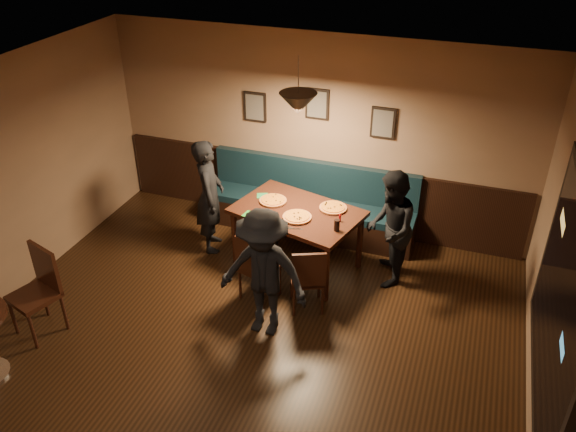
% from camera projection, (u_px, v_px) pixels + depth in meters
% --- Properties ---
extents(floor, '(7.00, 7.00, 0.00)m').
position_uv_depth(floor, '(213.00, 390.00, 5.91)').
color(floor, black).
rests_on(floor, ground).
extents(ceiling, '(7.00, 7.00, 0.00)m').
position_uv_depth(ceiling, '(190.00, 134.00, 4.48)').
color(ceiling, silver).
rests_on(ceiling, ground).
extents(wall_back, '(6.00, 0.00, 6.00)m').
position_uv_depth(wall_back, '(317.00, 134.00, 8.03)').
color(wall_back, '#8C704F').
rests_on(wall_back, ground).
extents(wall_right, '(0.00, 7.00, 7.00)m').
position_uv_depth(wall_right, '(566.00, 360.00, 4.34)').
color(wall_right, '#8C704F').
rests_on(wall_right, ground).
extents(wainscot, '(5.88, 0.06, 1.00)m').
position_uv_depth(wainscot, '(315.00, 193.00, 8.47)').
color(wainscot, black).
rests_on(wainscot, ground).
extents(booth_bench, '(3.00, 0.60, 1.00)m').
position_uv_depth(booth_bench, '(309.00, 201.00, 8.25)').
color(booth_bench, '#0F232D').
rests_on(booth_bench, ground).
extents(window_frame, '(0.06, 2.56, 1.86)m').
position_uv_depth(window_frame, '(560.00, 308.00, 4.71)').
color(window_frame, black).
rests_on(window_frame, wall_right).
extents(window_glass, '(0.00, 2.40, 2.40)m').
position_uv_depth(window_glass, '(556.00, 307.00, 4.72)').
color(window_glass, black).
rests_on(window_glass, wall_right).
extents(picture_left, '(0.32, 0.04, 0.42)m').
position_uv_depth(picture_left, '(255.00, 107.00, 8.11)').
color(picture_left, black).
rests_on(picture_left, wall_back).
extents(picture_center, '(0.32, 0.04, 0.42)m').
position_uv_depth(picture_center, '(317.00, 104.00, 7.78)').
color(picture_center, black).
rests_on(picture_center, wall_back).
extents(picture_right, '(0.32, 0.04, 0.42)m').
position_uv_depth(picture_right, '(383.00, 123.00, 7.60)').
color(picture_right, black).
rests_on(picture_right, wall_back).
extents(pendant_lamp, '(0.44, 0.44, 0.25)m').
position_uv_depth(pendant_lamp, '(298.00, 103.00, 6.64)').
color(pendant_lamp, black).
rests_on(pendant_lamp, ceiling).
extents(dining_table, '(1.76, 1.37, 0.84)m').
position_uv_depth(dining_table, '(297.00, 238.00, 7.58)').
color(dining_table, black).
rests_on(dining_table, floor).
extents(chair_near_left, '(0.50, 0.50, 0.91)m').
position_uv_depth(chair_near_left, '(260.00, 266.00, 6.99)').
color(chair_near_left, black).
rests_on(chair_near_left, floor).
extents(chair_near_right, '(0.51, 0.51, 0.88)m').
position_uv_depth(chair_near_right, '(307.00, 276.00, 6.83)').
color(chair_near_right, black).
rests_on(chair_near_right, floor).
extents(diner_left, '(0.57, 0.68, 1.60)m').
position_uv_depth(diner_left, '(210.00, 196.00, 7.76)').
color(diner_left, black).
rests_on(diner_left, floor).
extents(diner_right, '(0.70, 0.83, 1.52)m').
position_uv_depth(diner_right, '(390.00, 229.00, 7.13)').
color(diner_right, black).
rests_on(diner_right, floor).
extents(diner_front, '(1.02, 0.60, 1.56)m').
position_uv_depth(diner_front, '(263.00, 274.00, 6.30)').
color(diner_front, black).
rests_on(diner_front, floor).
extents(pizza_a, '(0.38, 0.38, 0.04)m').
position_uv_depth(pizza_a, '(273.00, 200.00, 7.54)').
color(pizza_a, orange).
rests_on(pizza_a, dining_table).
extents(pizza_b, '(0.42, 0.42, 0.04)m').
position_uv_depth(pizza_b, '(297.00, 217.00, 7.19)').
color(pizza_b, gold).
rests_on(pizza_b, dining_table).
extents(pizza_c, '(0.36, 0.36, 0.04)m').
position_uv_depth(pizza_c, '(333.00, 208.00, 7.38)').
color(pizza_c, gold).
rests_on(pizza_c, dining_table).
extents(soda_glass, '(0.08, 0.08, 0.15)m').
position_uv_depth(soda_glass, '(337.00, 225.00, 6.92)').
color(soda_glass, black).
rests_on(soda_glass, dining_table).
extents(tabasco_bottle, '(0.03, 0.03, 0.12)m').
position_uv_depth(tabasco_bottle, '(340.00, 217.00, 7.11)').
color(tabasco_bottle, maroon).
rests_on(tabasco_bottle, dining_table).
extents(napkin_a, '(0.19, 0.19, 0.01)m').
position_uv_depth(napkin_a, '(262.00, 196.00, 7.69)').
color(napkin_a, '#1F7638').
rests_on(napkin_a, dining_table).
extents(napkin_b, '(0.18, 0.18, 0.01)m').
position_uv_depth(napkin_b, '(250.00, 215.00, 7.27)').
color(napkin_b, '#1F7522').
rests_on(napkin_b, dining_table).
extents(cutlery_set, '(0.18, 0.05, 0.00)m').
position_uv_depth(cutlery_set, '(288.00, 228.00, 7.01)').
color(cutlery_set, silver).
rests_on(cutlery_set, dining_table).
extents(cafe_chair_far, '(0.58, 0.58, 1.04)m').
position_uv_depth(cafe_chair_far, '(33.00, 295.00, 6.41)').
color(cafe_chair_far, black).
rests_on(cafe_chair_far, floor).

